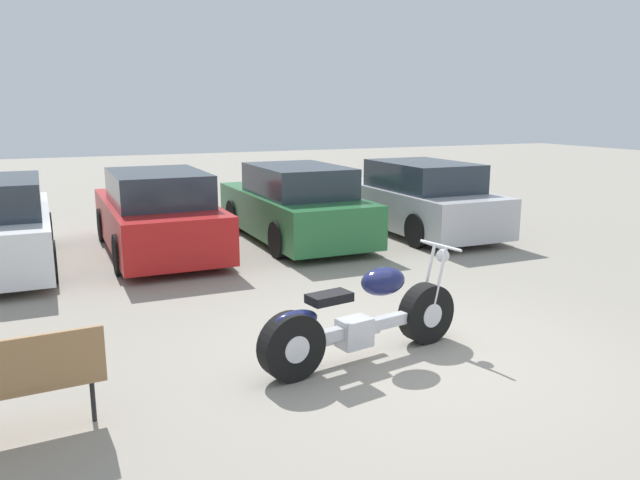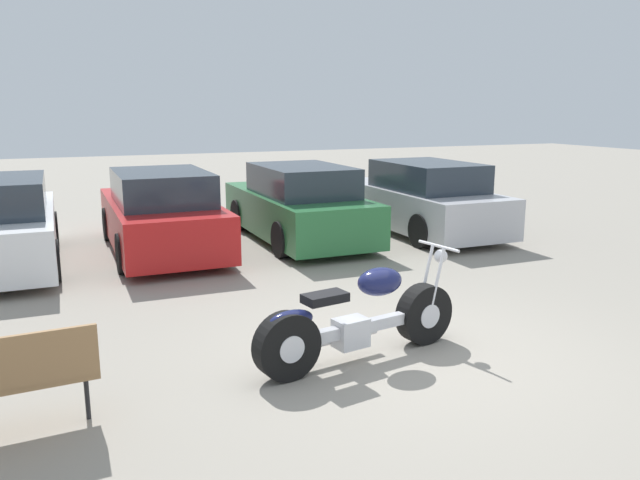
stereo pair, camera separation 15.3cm
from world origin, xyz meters
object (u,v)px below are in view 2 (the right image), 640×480
at_px(parked_car_red, 161,214).
at_px(parked_car_green, 298,205).
at_px(motorcycle, 359,320).
at_px(parked_car_silver, 422,200).

xyz_separation_m(parked_car_red, parked_car_green, (2.65, 0.01, 0.00)).
height_order(parked_car_red, parked_car_green, same).
xyz_separation_m(motorcycle, parked_car_red, (-1.07, 5.86, 0.25)).
height_order(motorcycle, parked_car_silver, parked_car_silver).
xyz_separation_m(motorcycle, parked_car_green, (1.59, 5.87, 0.25)).
height_order(motorcycle, parked_car_red, parked_car_red).
xyz_separation_m(motorcycle, parked_car_silver, (4.24, 5.59, 0.25)).
distance_m(parked_car_red, parked_car_green, 2.65).
bearing_deg(parked_car_green, parked_car_red, -179.89).
bearing_deg(parked_car_red, parked_car_silver, -3.01).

